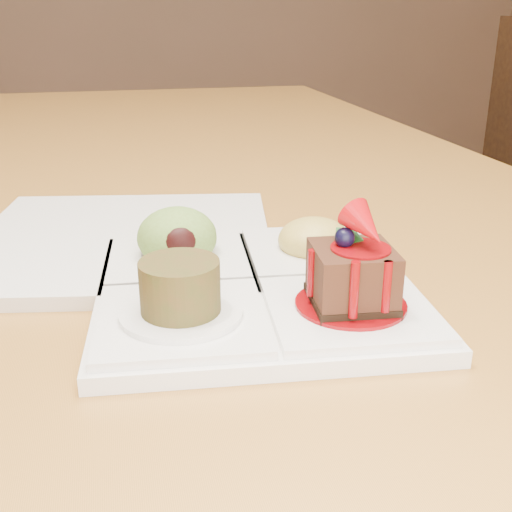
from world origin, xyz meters
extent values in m
cube|color=#A56D2A|center=(0.00, 0.00, 0.73)|extent=(1.00, 1.80, 0.04)
cylinder|color=#A56D2A|center=(0.44, 0.84, 0.35)|extent=(0.06, 0.06, 0.71)
cube|color=#321F10|center=(0.64, 0.29, 0.44)|extent=(0.45, 0.45, 0.04)
cylinder|color=#321F10|center=(0.45, 0.13, 0.21)|extent=(0.04, 0.04, 0.42)
cylinder|color=#321F10|center=(0.83, 0.46, 0.21)|extent=(0.04, 0.04, 0.42)
cylinder|color=#321F10|center=(0.48, 0.49, 0.21)|extent=(0.04, 0.04, 0.42)
cube|color=white|center=(0.06, -0.44, 0.76)|extent=(0.26, 0.26, 0.01)
cube|color=white|center=(0.11, -0.50, 0.77)|extent=(0.12, 0.12, 0.01)
cube|color=white|center=(-0.01, -0.49, 0.77)|extent=(0.12, 0.12, 0.01)
cube|color=white|center=(0.00, -0.37, 0.77)|extent=(0.12, 0.12, 0.01)
cube|color=white|center=(0.12, -0.39, 0.77)|extent=(0.12, 0.12, 0.01)
cylinder|color=#710407|center=(0.11, -0.50, 0.77)|extent=(0.08, 0.08, 0.00)
cube|color=black|center=(0.11, -0.50, 0.77)|extent=(0.06, 0.06, 0.01)
cube|color=#39180F|center=(0.11, -0.50, 0.79)|extent=(0.06, 0.06, 0.03)
cylinder|color=#710407|center=(0.11, -0.50, 0.81)|extent=(0.04, 0.04, 0.00)
sphere|color=black|center=(0.10, -0.50, 0.82)|extent=(0.01, 0.01, 0.01)
cone|color=#A40A0E|center=(0.11, -0.50, 0.83)|extent=(0.03, 0.04, 0.03)
cube|color=#104013|center=(0.11, -0.49, 0.81)|extent=(0.01, 0.02, 0.01)
cube|color=#104013|center=(0.10, -0.49, 0.81)|extent=(0.01, 0.02, 0.01)
cylinder|color=#710407|center=(0.10, -0.53, 0.79)|extent=(0.01, 0.01, 0.04)
cylinder|color=#710407|center=(0.12, -0.53, 0.79)|extent=(0.01, 0.01, 0.03)
cylinder|color=#710407|center=(0.08, -0.49, 0.79)|extent=(0.01, 0.01, 0.03)
cylinder|color=white|center=(-0.01, -0.49, 0.77)|extent=(0.08, 0.08, 0.00)
cylinder|color=#4A2F15|center=(-0.01, -0.49, 0.79)|extent=(0.05, 0.05, 0.03)
cylinder|color=#3F250D|center=(-0.01, -0.49, 0.80)|extent=(0.04, 0.04, 0.00)
ellipsoid|color=#69973D|center=(0.00, -0.37, 0.78)|extent=(0.06, 0.06, 0.05)
ellipsoid|color=black|center=(0.00, -0.40, 0.78)|extent=(0.03, 0.02, 0.03)
ellipsoid|color=gold|center=(0.12, -0.39, 0.77)|extent=(0.06, 0.06, 0.04)
cube|color=orange|center=(0.13, -0.38, 0.78)|extent=(0.02, 0.02, 0.01)
cube|color=#577719|center=(0.12, -0.37, 0.78)|extent=(0.02, 0.01, 0.01)
cube|color=orange|center=(0.11, -0.38, 0.78)|extent=(0.02, 0.02, 0.01)
cube|color=#577719|center=(0.11, -0.39, 0.78)|extent=(0.02, 0.02, 0.01)
cube|color=orange|center=(0.13, -0.40, 0.78)|extent=(0.02, 0.02, 0.01)
cube|color=white|center=(-0.04, -0.30, 0.76)|extent=(0.31, 0.31, 0.01)
camera|label=1|loc=(-0.04, -0.87, 0.96)|focal=45.00mm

